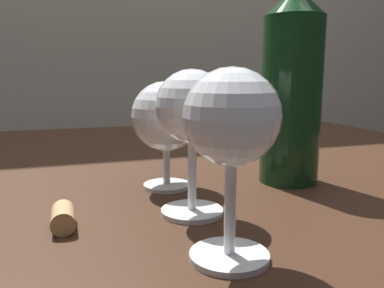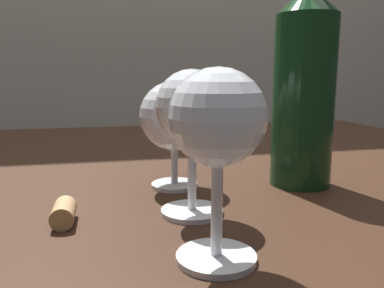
# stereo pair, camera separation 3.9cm
# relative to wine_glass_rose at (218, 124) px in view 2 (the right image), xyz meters

# --- Properties ---
(dining_table) EXTENTS (1.15, 0.93, 0.73)m
(dining_table) POSITION_rel_wine_glass_rose_xyz_m (0.06, 0.35, -0.20)
(dining_table) COLOR #382114
(dining_table) RESTS_ON ground_plane
(wine_glass_rose) EXTENTS (0.07, 0.07, 0.15)m
(wine_glass_rose) POSITION_rel_wine_glass_rose_xyz_m (0.00, 0.00, 0.00)
(wine_glass_rose) COLOR white
(wine_glass_rose) RESTS_ON dining_table
(wine_glass_cabernet) EXTENTS (0.07, 0.07, 0.15)m
(wine_glass_cabernet) POSITION_rel_wine_glass_rose_xyz_m (0.00, 0.10, -0.00)
(wine_glass_cabernet) COLOR white
(wine_glass_cabernet) RESTS_ON dining_table
(wine_glass_chardonnay) EXTENTS (0.09, 0.09, 0.13)m
(wine_glass_chardonnay) POSITION_rel_wine_glass_rose_xyz_m (0.00, 0.20, -0.02)
(wine_glass_chardonnay) COLOR white
(wine_glass_chardonnay) RESTS_ON dining_table
(wine_bottle) EXTENTS (0.08, 0.08, 0.34)m
(wine_bottle) POSITION_rel_wine_glass_rose_xyz_m (0.16, 0.18, 0.03)
(wine_bottle) COLOR #143819
(wine_bottle) RESTS_ON dining_table
(cork) EXTENTS (0.02, 0.04, 0.02)m
(cork) POSITION_rel_wine_glass_rose_xyz_m (-0.12, 0.10, -0.10)
(cork) COLOR tan
(cork) RESTS_ON dining_table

